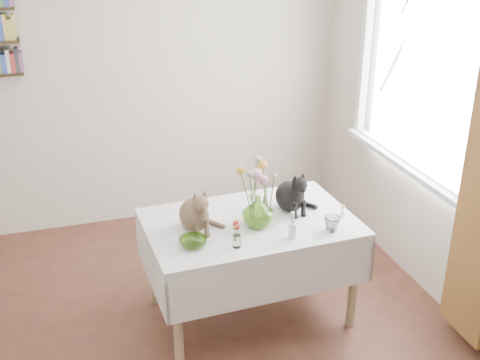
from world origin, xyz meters
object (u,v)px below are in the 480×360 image
object	(u,v)px
dining_table	(250,245)
tabby_cat	(194,207)
flower_vase	(258,211)
black_cat	(290,189)

from	to	relation	value
dining_table	tabby_cat	world-z (taller)	tabby_cat
dining_table	flower_vase	xyz separation A→B (m)	(0.02, -0.08, 0.28)
flower_vase	black_cat	bearing A→B (deg)	29.28
flower_vase	dining_table	bearing A→B (deg)	107.86
tabby_cat	flower_vase	distance (m)	0.40
tabby_cat	black_cat	distance (m)	0.66
dining_table	flower_vase	distance (m)	0.29
black_cat	flower_vase	size ratio (longest dim) A/B	1.46
tabby_cat	flower_vase	world-z (taller)	tabby_cat
black_cat	tabby_cat	bearing A→B (deg)	176.12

